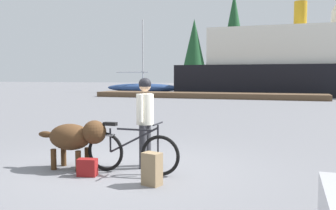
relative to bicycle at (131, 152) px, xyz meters
The scene contains 10 objects.
ground_plane 0.51m from the bicycle, 151.82° to the left, with size 160.00×160.00×0.00m, color slate.
bicycle is the anchor object (origin of this frame).
person_cyclist 0.78m from the bicycle, 82.24° to the left, with size 0.32×0.53×1.66m.
dog 1.08m from the bicycle, behind, with size 1.39×0.56×0.91m.
backpack 0.83m from the bicycle, 43.14° to the right, with size 0.28×0.20×0.51m, color #8C7251.
handbag_pannier 0.79m from the bicycle, 146.66° to the right, with size 0.32×0.18×0.30m, color maroon.
dock_pier 22.38m from the bicycle, 99.16° to the left, with size 17.59×2.69×0.40m, color brown.
sailboat_moored 32.14m from the bicycle, 111.99° to the left, with size 8.07×2.26×7.43m.
pine_tree_far_left 43.44m from the bicycle, 102.99° to the left, with size 3.22×3.22×9.20m.
pine_tree_center 45.25m from the bicycle, 96.23° to the left, with size 3.61×3.61×12.83m.
Camera 1 is at (2.91, -5.94, 1.69)m, focal length 39.41 mm.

